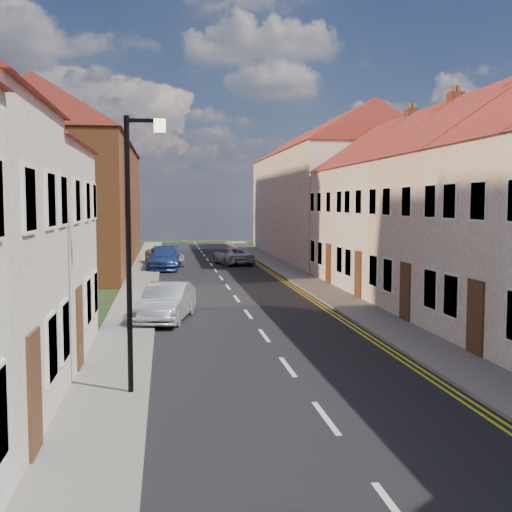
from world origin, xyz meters
name	(u,v)px	position (x,y,z in m)	size (l,w,h in m)	color
road	(248,314)	(0.00, 30.00, 0.01)	(7.00, 90.00, 0.02)	black
pavement_left	(131,316)	(-4.40, 30.00, 0.06)	(1.80, 90.00, 0.12)	slate
pavement_right	(359,310)	(4.40, 30.00, 0.06)	(1.80, 90.00, 0.12)	slate
cottage_r_pink	(494,197)	(9.30, 28.90, 4.47)	(8.30, 6.00, 9.00)	#FFE7C9
cottage_r_white_far	(435,198)	(9.30, 34.30, 4.48)	(8.30, 5.20, 9.00)	white
cottage_r_cream_far	(394,199)	(9.30, 39.70, 4.47)	(8.30, 6.00, 9.00)	white
block_right_far	(325,190)	(9.30, 55.00, 5.29)	(8.30, 24.20, 10.50)	white
block_left_far	(71,187)	(-9.30, 50.00, 5.29)	(8.30, 24.20, 10.50)	brown
lamppost	(132,237)	(-3.81, 20.00, 3.54)	(0.88, 0.15, 6.00)	black
car_mid	(167,302)	(-3.09, 29.12, 0.68)	(1.45, 4.15, 1.37)	#A7AAAF
car_far	(164,259)	(-3.20, 47.25, 0.71)	(2.00, 4.91, 1.43)	navy
car_distant	(164,256)	(-3.20, 50.00, 0.67)	(2.22, 4.82, 1.34)	#B1B4B9
car_distant_b	(233,256)	(1.50, 50.00, 0.61)	(2.02, 4.38, 1.22)	#B2B5BA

